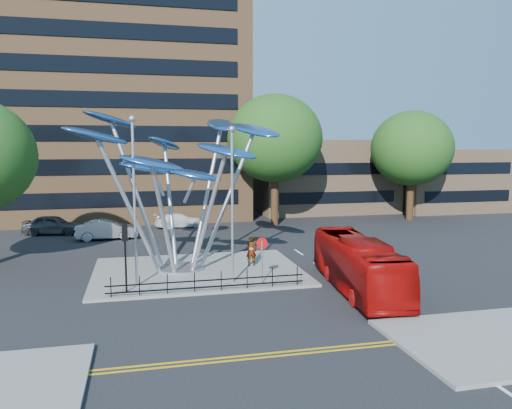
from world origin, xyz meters
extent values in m
plane|color=black|center=(0.00, 0.00, 0.00)|extent=(120.00, 120.00, 0.00)
cube|color=slate|center=(-1.00, 6.00, 0.07)|extent=(12.00, 9.00, 0.15)
cube|color=gold|center=(0.00, -6.00, 0.01)|extent=(40.00, 0.12, 0.01)
cube|color=gold|center=(0.00, -6.30, 0.01)|extent=(40.00, 0.12, 0.01)
cube|color=brown|center=(-6.00, 32.00, 15.00)|extent=(25.00, 15.00, 30.00)
cube|color=#9F7D5D|center=(16.00, 30.00, 4.00)|extent=(15.00, 8.00, 8.00)
cube|color=#9F7D5D|center=(30.00, 28.00, 3.50)|extent=(12.00, 8.00, 7.00)
cylinder|color=black|center=(8.00, 22.00, 2.86)|extent=(0.70, 0.70, 5.72)
ellipsoid|color=#164513|center=(8.00, 22.00, 8.06)|extent=(8.80, 8.80, 8.10)
cylinder|color=black|center=(22.00, 22.00, 2.53)|extent=(0.70, 0.70, 5.06)
ellipsoid|color=#164513|center=(22.00, 22.00, 7.13)|extent=(8.00, 8.00, 7.36)
cylinder|color=#9EA0A5|center=(-2.00, 6.50, 0.21)|extent=(2.80, 2.80, 0.12)
cylinder|color=#9EA0A5|center=(-3.20, 5.90, 4.05)|extent=(0.24, 0.24, 7.80)
ellipsoid|color=#2861B1|center=(-6.40, 4.90, 7.95)|extent=(3.92, 2.95, 1.39)
cylinder|color=#9EA0A5|center=(-2.40, 5.50, 3.35)|extent=(0.24, 0.24, 6.40)
ellipsoid|color=#2861B1|center=(-3.60, 3.30, 6.55)|extent=(3.47, 1.78, 1.31)
cylinder|color=#9EA0A5|center=(-1.40, 5.70, 3.65)|extent=(0.24, 0.24, 7.00)
ellipsoid|color=#2861B1|center=(0.40, 4.10, 7.15)|extent=(3.81, 3.11, 1.36)
cylinder|color=#9EA0A5|center=(-0.80, 6.50, 4.25)|extent=(0.24, 0.24, 8.20)
ellipsoid|color=#2861B1|center=(2.60, 6.90, 8.35)|extent=(3.52, 4.06, 1.44)
cylinder|color=#9EA0A5|center=(-1.20, 7.40, 4.45)|extent=(0.24, 0.24, 8.60)
ellipsoid|color=#2861B1|center=(1.00, 9.40, 8.75)|extent=(2.21, 3.79, 1.39)
cylinder|color=#9EA0A5|center=(-2.20, 7.50, 3.85)|extent=(0.24, 0.24, 7.40)
ellipsoid|color=#2861B1|center=(-2.60, 10.10, 7.55)|extent=(3.02, 3.71, 1.34)
cylinder|color=#9EA0A5|center=(-3.00, 6.90, 4.55)|extent=(0.24, 0.24, 8.80)
ellipsoid|color=#2861B1|center=(-5.80, 8.30, 8.95)|extent=(3.88, 3.60, 1.42)
ellipsoid|color=#2861B1|center=(-3.80, 6.70, 6.15)|extent=(3.40, 1.96, 1.13)
ellipsoid|color=#2861B1|center=(-1.10, 6.10, 5.75)|extent=(3.39, 2.16, 1.11)
cylinder|color=#9EA0A5|center=(-4.50, 3.50, 4.40)|extent=(0.14, 0.14, 8.50)
sphere|color=#9EA0A5|center=(-4.50, 3.50, 8.77)|extent=(0.36, 0.36, 0.36)
cylinder|color=#9EA0A5|center=(0.50, 3.00, 4.15)|extent=(0.14, 0.14, 8.00)
sphere|color=#9EA0A5|center=(0.50, 3.00, 8.27)|extent=(0.36, 0.36, 0.36)
cylinder|color=black|center=(-5.00, 2.50, 1.75)|extent=(0.10, 0.10, 3.20)
cube|color=black|center=(-5.00, 2.50, 3.15)|extent=(0.28, 0.18, 0.85)
sphere|color=#FF0C0C|center=(-5.00, 2.50, 3.43)|extent=(0.18, 0.18, 0.18)
cylinder|color=#9EA0A5|center=(2.00, 2.50, 1.30)|extent=(0.08, 0.08, 2.30)
cylinder|color=red|center=(2.00, 2.53, 2.30)|extent=(0.60, 0.04, 0.60)
cube|color=white|center=(2.00, 2.55, 2.30)|extent=(0.42, 0.03, 0.10)
cylinder|color=black|center=(-5.70, 1.70, 0.65)|extent=(0.05, 0.05, 1.00)
cylinder|color=black|center=(-4.36, 1.70, 0.65)|extent=(0.05, 0.05, 1.00)
cylinder|color=black|center=(-3.01, 1.70, 0.65)|extent=(0.05, 0.05, 1.00)
cylinder|color=black|center=(-1.67, 1.70, 0.65)|extent=(0.05, 0.05, 1.00)
cylinder|color=black|center=(-0.33, 1.70, 0.65)|extent=(0.05, 0.05, 1.00)
cylinder|color=black|center=(1.01, 1.70, 0.65)|extent=(0.05, 0.05, 1.00)
cylinder|color=black|center=(2.36, 1.70, 0.65)|extent=(0.05, 0.05, 1.00)
cylinder|color=black|center=(3.70, 1.70, 0.65)|extent=(0.05, 0.05, 1.00)
cube|color=black|center=(-1.00, 1.70, 0.70)|extent=(10.00, 0.06, 0.06)
cube|color=black|center=(-1.00, 1.70, 0.35)|extent=(10.00, 0.06, 0.06)
imported|color=#9B0807|center=(6.60, 0.59, 1.36)|extent=(3.36, 9.98, 2.73)
imported|color=gray|center=(2.27, 6.39, 1.05)|extent=(0.68, 0.47, 1.80)
imported|color=#393C40|center=(-11.39, 21.36, 0.81)|extent=(5.04, 2.71, 1.63)
imported|color=#95969C|center=(-6.89, 18.00, 0.78)|extent=(4.85, 1.93, 1.57)
imported|color=white|center=(-0.79, 22.62, 0.64)|extent=(4.65, 2.52, 1.28)
camera|label=1|loc=(-4.19, -22.63, 7.47)|focal=35.00mm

